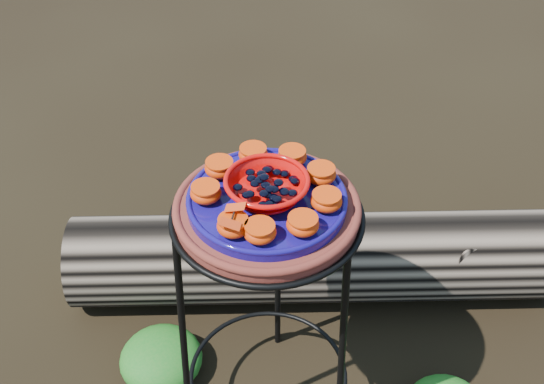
# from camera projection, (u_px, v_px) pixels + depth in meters

# --- Properties ---
(plant_stand) EXTENTS (0.44, 0.44, 0.70)m
(plant_stand) POSITION_uv_depth(u_px,v_px,m) (268.00, 324.00, 1.62)
(plant_stand) COLOR black
(plant_stand) RESTS_ON ground
(terracotta_saucer) EXTENTS (0.38, 0.38, 0.03)m
(terracotta_saucer) POSITION_uv_depth(u_px,v_px,m) (267.00, 210.00, 1.39)
(terracotta_saucer) COLOR maroon
(terracotta_saucer) RESTS_ON plant_stand
(cobalt_plate) EXTENTS (0.32, 0.32, 0.02)m
(cobalt_plate) POSITION_uv_depth(u_px,v_px,m) (267.00, 201.00, 1.37)
(cobalt_plate) COLOR #12095F
(cobalt_plate) RESTS_ON terracotta_saucer
(red_bowl) EXTENTS (0.16, 0.16, 0.04)m
(red_bowl) POSITION_uv_depth(u_px,v_px,m) (267.00, 188.00, 1.35)
(red_bowl) COLOR red
(red_bowl) RESTS_ON cobalt_plate
(glass_gems) EXTENTS (0.13, 0.13, 0.02)m
(glass_gems) POSITION_uv_depth(u_px,v_px,m) (267.00, 175.00, 1.33)
(glass_gems) COLOR black
(glass_gems) RESTS_ON red_bowl
(orange_half_0) EXTENTS (0.06, 0.06, 0.03)m
(orange_half_0) POSITION_uv_depth(u_px,v_px,m) (233.00, 226.00, 1.27)
(orange_half_0) COLOR red
(orange_half_0) RESTS_ON cobalt_plate
(orange_half_1) EXTENTS (0.06, 0.06, 0.03)m
(orange_half_1) POSITION_uv_depth(u_px,v_px,m) (260.00, 232.00, 1.26)
(orange_half_1) COLOR red
(orange_half_1) RESTS_ON cobalt_plate
(orange_half_2) EXTENTS (0.06, 0.06, 0.03)m
(orange_half_2) POSITION_uv_depth(u_px,v_px,m) (303.00, 224.00, 1.28)
(orange_half_2) COLOR red
(orange_half_2) RESTS_ON cobalt_plate
(orange_half_3) EXTENTS (0.06, 0.06, 0.03)m
(orange_half_3) POSITION_uv_depth(u_px,v_px,m) (326.00, 201.00, 1.33)
(orange_half_3) COLOR red
(orange_half_3) RESTS_ON cobalt_plate
(orange_half_4) EXTENTS (0.06, 0.06, 0.03)m
(orange_half_4) POSITION_uv_depth(u_px,v_px,m) (321.00, 174.00, 1.39)
(orange_half_4) COLOR red
(orange_half_4) RESTS_ON cobalt_plate
(orange_half_5) EXTENTS (0.06, 0.06, 0.03)m
(orange_half_5) POSITION_uv_depth(u_px,v_px,m) (292.00, 157.00, 1.44)
(orange_half_5) COLOR red
(orange_half_5) RESTS_ON cobalt_plate
(orange_half_6) EXTENTS (0.06, 0.06, 0.03)m
(orange_half_6) POSITION_uv_depth(u_px,v_px,m) (253.00, 154.00, 1.44)
(orange_half_6) COLOR red
(orange_half_6) RESTS_ON cobalt_plate
(orange_half_7) EXTENTS (0.06, 0.06, 0.03)m
(orange_half_7) POSITION_uv_depth(u_px,v_px,m) (220.00, 168.00, 1.41)
(orange_half_7) COLOR red
(orange_half_7) RESTS_ON cobalt_plate
(orange_half_8) EXTENTS (0.06, 0.06, 0.03)m
(orange_half_8) POSITION_uv_depth(u_px,v_px,m) (206.00, 193.00, 1.35)
(orange_half_8) COLOR red
(orange_half_8) RESTS_ON cobalt_plate
(butterfly) EXTENTS (0.09, 0.06, 0.01)m
(butterfly) POSITION_uv_depth(u_px,v_px,m) (233.00, 216.00, 1.26)
(butterfly) COLOR red
(butterfly) RESTS_ON orange_half_0
(driftwood_log) EXTENTS (1.51, 0.60, 0.28)m
(driftwood_log) POSITION_uv_depth(u_px,v_px,m) (315.00, 258.00, 2.09)
(driftwood_log) COLOR black
(driftwood_log) RESTS_ON ground
(foliage_left) EXTENTS (0.23, 0.23, 0.12)m
(foliage_left) POSITION_uv_depth(u_px,v_px,m) (161.00, 358.00, 1.90)
(foliage_left) COLOR #136017
(foliage_left) RESTS_ON ground
(foliage_back) EXTENTS (0.27, 0.27, 0.14)m
(foliage_back) POSITION_uv_depth(u_px,v_px,m) (212.00, 240.00, 2.24)
(foliage_back) COLOR #136017
(foliage_back) RESTS_ON ground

